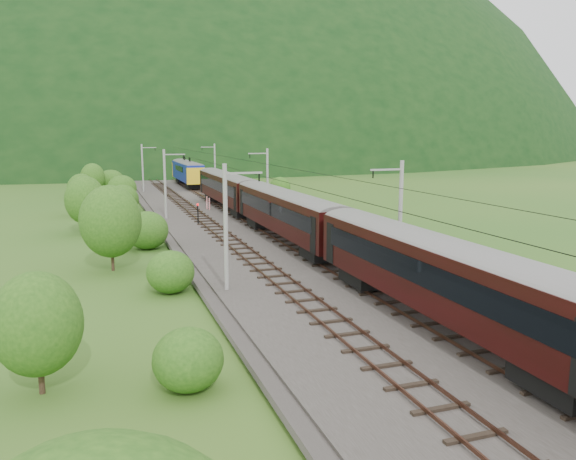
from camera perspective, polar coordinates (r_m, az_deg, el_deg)
name	(u,v)px	position (r m, az deg, el deg)	size (l,w,h in m)	color
ground	(317,286)	(38.07, 2.97, -5.66)	(600.00, 600.00, 0.00)	#295B1C
railbed	(273,254)	(47.19, -1.55, -2.41)	(14.00, 220.00, 0.30)	#38332D
track_left	(245,253)	(46.50, -4.38, -2.34)	(2.40, 220.00, 0.27)	#543224
track_right	(300,249)	(47.90, 1.19, -1.96)	(2.40, 220.00, 0.27)	#543224
catenary_left	(166,182)	(66.71, -12.32, 4.75)	(2.54, 192.28, 8.00)	gray
catenary_right	(267,180)	(69.18, -2.16, 5.14)	(2.54, 192.28, 8.00)	gray
overhead_wires	(272,171)	(46.22, -1.59, 6.04)	(4.83, 198.00, 0.03)	black
mountain_main	(124,153)	(294.53, -16.34, 7.48)	(504.00, 360.00, 244.00)	black
train	(286,205)	(50.67, -0.18, 2.52)	(3.15, 126.67, 5.48)	black
hazard_post_near	(207,203)	(74.21, -8.24, 2.76)	(0.18, 0.18, 1.67)	red
hazard_post_far	(209,204)	(73.40, -7.99, 2.64)	(0.17, 0.17, 1.56)	red
signal	(198,212)	(62.43, -9.15, 1.84)	(0.25, 0.25, 2.22)	black
vegetation_left	(109,219)	(51.98, -17.73, 1.03)	(10.06, 143.56, 6.88)	#245015
vegetation_right	(378,223)	(56.55, 9.16, 0.67)	(5.83, 104.99, 3.02)	#245015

